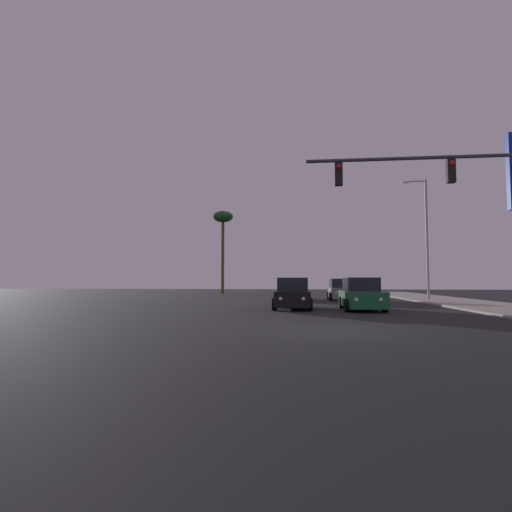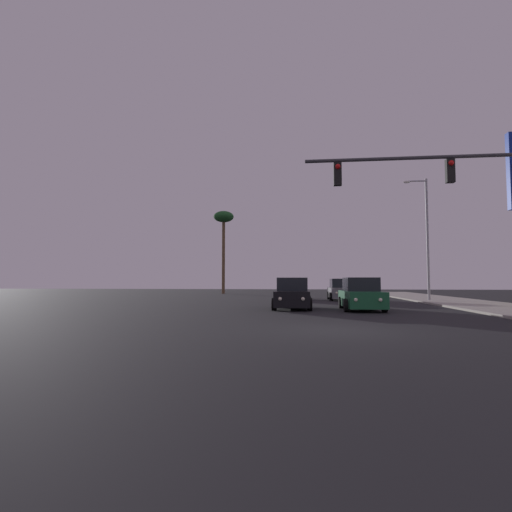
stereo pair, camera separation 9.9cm
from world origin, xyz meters
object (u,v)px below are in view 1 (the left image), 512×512
Objects in this scene: car_silver at (293,290)px; traffic_light_mast at (464,194)px; car_grey at (341,290)px; car_green at (361,295)px; palm_tree_far at (223,222)px; street_lamp at (425,232)px; car_black at (293,295)px.

traffic_light_mast reaches higher than car_silver.
car_grey is at bearing 100.23° from traffic_light_mast.
palm_tree_far is (-12.22, 25.28, 7.78)m from car_green.
palm_tree_far is at bearing -66.32° from car_green.
car_silver is 0.51× the size of traffic_light_mast.
car_grey is (3.76, 0.07, 0.00)m from car_silver.
car_black is at bearing -137.58° from street_lamp.
car_silver is 10.82m from street_lamp.
car_black is 9.84m from traffic_light_mast.
traffic_light_mast is at bearing 112.00° from car_silver.
traffic_light_mast is 0.94× the size of street_lamp.
street_lamp is at bearing -125.17° from car_green.
car_black is 13.80m from street_lamp.
traffic_light_mast is at bearing 98.58° from car_grey.
street_lamp is 0.92× the size of palm_tree_far.
car_black is at bearing 136.92° from traffic_light_mast.
car_grey is (0.06, 10.77, 0.00)m from car_green.
palm_tree_far reaches higher than car_grey.
car_silver is 3.77m from car_grey.
street_lamp is (9.82, -1.31, 4.36)m from car_silver.
palm_tree_far is (-12.28, 14.50, 7.78)m from car_grey.
traffic_light_mast is at bearing -63.73° from palm_tree_far.
car_silver is at bearing 172.42° from street_lamp.
car_black is at bearing -11.07° from car_green.
car_grey is 17.09m from traffic_light_mast.
palm_tree_far reaches higher than car_silver.
car_black and car_silver have the same top height.
car_green is (3.71, -10.70, 0.00)m from car_silver.
traffic_light_mast is at bearing 116.23° from car_green.
car_silver is at bearing -0.55° from car_grey.
car_green is at bearing 88.05° from car_grey.
car_black is 0.99× the size of car_green.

